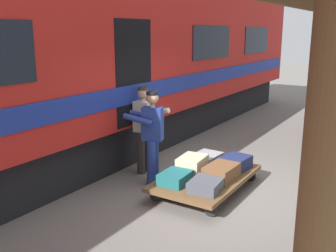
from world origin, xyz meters
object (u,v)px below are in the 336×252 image
(suitcase_slate_roller, at_px, (206,185))
(suitcase_navy_fabric, at_px, (235,163))
(suitcase_brown_leather, at_px, (221,172))
(porter_by_door, at_px, (144,127))
(train_car, at_px, (77,64))
(suitcase_teal_softside, at_px, (175,178))
(porter_in_overalls, at_px, (152,134))
(suitcase_gray_aluminum, at_px, (207,159))
(suitcase_cream_canvas, at_px, (192,165))
(luggage_cart, at_px, (206,178))

(suitcase_slate_roller, bearing_deg, suitcase_navy_fabric, -90.00)
(suitcase_brown_leather, distance_m, porter_by_door, 1.81)
(train_car, distance_m, porter_by_door, 2.08)
(suitcase_teal_softside, relative_size, porter_in_overalls, 0.31)
(suitcase_slate_roller, height_order, suitcase_gray_aluminum, suitcase_gray_aluminum)
(suitcase_gray_aluminum, bearing_deg, suitcase_slate_roller, 116.03)
(suitcase_cream_canvas, relative_size, suitcase_navy_fabric, 0.95)
(train_car, xyz_separation_m, suitcase_teal_softside, (-2.90, 0.78, -1.69))
(suitcase_teal_softside, distance_m, suitcase_gray_aluminum, 1.16)
(suitcase_cream_canvas, height_order, suitcase_teal_softside, suitcase_cream_canvas)
(suitcase_brown_leather, relative_size, porter_by_door, 0.37)
(train_car, height_order, suitcase_navy_fabric, train_car)
(luggage_cart, relative_size, porter_in_overalls, 1.23)
(suitcase_slate_roller, bearing_deg, suitcase_brown_leather, -90.00)
(train_car, xyz_separation_m, suitcase_navy_fabric, (-3.46, -0.37, -1.67))
(suitcase_gray_aluminum, xyz_separation_m, porter_in_overalls, (0.73, 0.79, 0.55))
(suitcase_slate_roller, relative_size, porter_in_overalls, 0.32)
(suitcase_cream_canvas, xyz_separation_m, suitcase_teal_softside, (0.00, 0.58, -0.06))
(suitcase_teal_softside, bearing_deg, suitcase_brown_leather, -134.32)
(suitcase_navy_fabric, bearing_deg, suitcase_gray_aluminum, 0.00)
(suitcase_brown_leather, bearing_deg, suitcase_cream_canvas, 0.00)
(suitcase_slate_roller, xyz_separation_m, suitcase_navy_fabric, (0.00, -1.16, 0.03))
(suitcase_teal_softside, distance_m, porter_in_overalls, 0.99)
(suitcase_brown_leather, bearing_deg, porter_in_overalls, 9.21)
(luggage_cart, distance_m, suitcase_cream_canvas, 0.34)
(porter_by_door, bearing_deg, luggage_cart, 172.98)
(suitcase_teal_softside, relative_size, suitcase_gray_aluminum, 0.95)
(suitcase_slate_roller, bearing_deg, porter_by_door, -23.65)
(train_car, relative_size, suitcase_cream_canvas, 33.76)
(luggage_cart, xyz_separation_m, suitcase_slate_roller, (-0.28, 0.58, 0.13))
(suitcase_slate_roller, height_order, porter_by_door, porter_by_door)
(train_car, bearing_deg, porter_in_overalls, 169.23)
(suitcase_cream_canvas, bearing_deg, suitcase_gray_aluminum, -90.00)
(train_car, height_order, luggage_cart, train_car)
(luggage_cart, bearing_deg, suitcase_teal_softside, 63.97)
(suitcase_slate_roller, bearing_deg, suitcase_gray_aluminum, -63.97)
(porter_in_overalls, bearing_deg, porter_by_door, -41.67)
(porter_in_overalls, height_order, porter_by_door, same)
(suitcase_gray_aluminum, bearing_deg, suitcase_cream_canvas, 90.00)
(suitcase_slate_roller, xyz_separation_m, suitcase_brown_leather, (0.00, -0.58, 0.04))
(porter_by_door, bearing_deg, suitcase_navy_fabric, -166.93)
(suitcase_teal_softside, height_order, porter_by_door, porter_by_door)
(suitcase_gray_aluminum, distance_m, suitcase_brown_leather, 0.81)
(porter_by_door, bearing_deg, porter_in_overalls, 138.33)
(luggage_cart, height_order, suitcase_slate_roller, suitcase_slate_roller)
(suitcase_cream_canvas, height_order, suitcase_gray_aluminum, suitcase_cream_canvas)
(train_car, bearing_deg, suitcase_navy_fabric, -173.85)
(train_car, height_order, porter_in_overalls, train_car)
(suitcase_cream_canvas, height_order, porter_by_door, porter_by_door)
(suitcase_brown_leather, distance_m, porter_in_overalls, 1.41)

